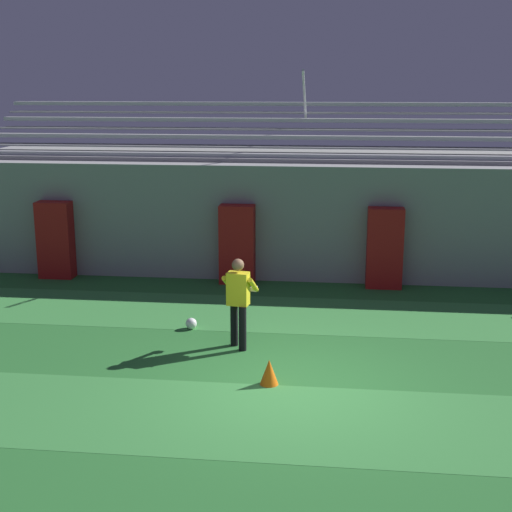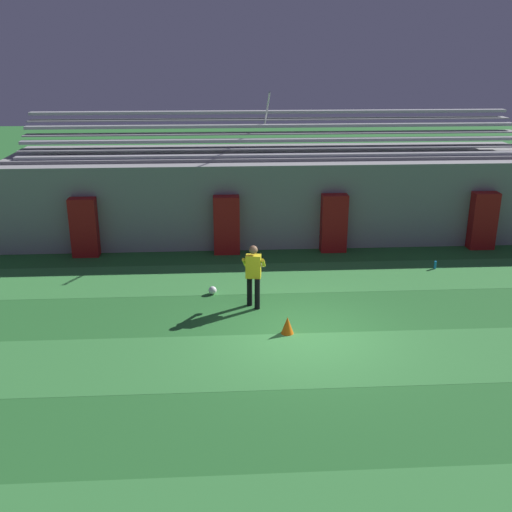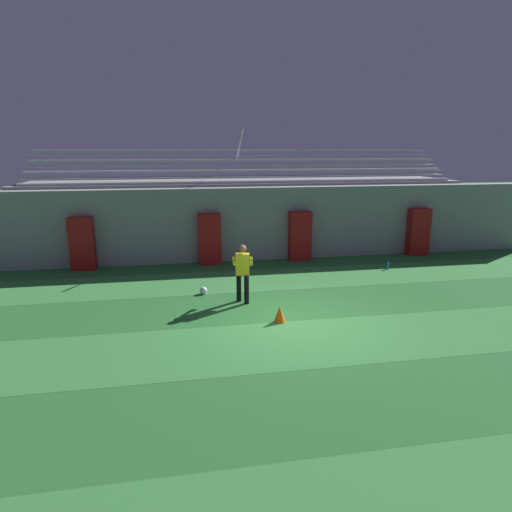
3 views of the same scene
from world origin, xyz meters
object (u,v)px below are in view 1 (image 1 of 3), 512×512
padding_pillar_gate_right (385,248)px  traffic_cone (269,372)px  padding_pillar_far_left (56,240)px  soccer_ball (191,323)px  goalkeeper (238,297)px  padding_pillar_gate_left (237,244)px

padding_pillar_gate_right → traffic_cone: bearing=-110.1°
padding_pillar_far_left → traffic_cone: (5.84, -5.89, -0.74)m
padding_pillar_far_left → soccer_ball: padding_pillar_far_left is taller
padding_pillar_gate_right → soccer_ball: padding_pillar_gate_right is taller
padding_pillar_gate_right → soccer_ball: bearing=-139.0°
soccer_ball → padding_pillar_far_left: bearing=140.0°
goalkeeper → soccer_ball: bearing=139.9°
padding_pillar_gate_right → padding_pillar_gate_left: bearing=180.0°
padding_pillar_gate_right → traffic_cone: size_ratio=4.52×
padding_pillar_far_left → traffic_cone: bearing=-45.2°
goalkeeper → padding_pillar_gate_right: bearing=56.4°
padding_pillar_gate_right → traffic_cone: 6.31m
padding_pillar_gate_right → soccer_ball: size_ratio=8.63×
padding_pillar_gate_left → goalkeeper: padding_pillar_gate_left is taller
padding_pillar_far_left → soccer_ball: 5.38m
goalkeeper → traffic_cone: size_ratio=3.98×
padding_pillar_far_left → goalkeeper: 6.70m
padding_pillar_gate_left → goalkeeper: (0.62, -4.31, 0.00)m
padding_pillar_gate_left → padding_pillar_gate_right: same height
goalkeeper → padding_pillar_gate_left: bearing=98.2°
padding_pillar_gate_left → soccer_ball: (-0.44, -3.41, -0.84)m
padding_pillar_far_left → traffic_cone: padding_pillar_far_left is taller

